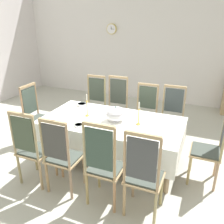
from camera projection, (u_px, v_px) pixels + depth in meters
The scene contains 22 objects.
ground at pixel (111, 161), 4.12m from camera, with size 8.19×6.79×0.04m, color #B2B1A5.
back_wall at pixel (160, 38), 6.39m from camera, with size 8.19×0.08×3.51m, color silver.
dining_table at pixel (112, 124), 3.88m from camera, with size 2.24×1.15×0.74m.
tablecloth at pixel (112, 127), 3.90m from camera, with size 2.26×1.17×0.44m.
chair_south_a at pixel (32, 147), 3.36m from camera, with size 0.44×0.42×1.16m.
chair_north_a at pixel (94, 103), 5.04m from camera, with size 0.44×0.42×1.17m.
chair_south_b at pixel (62, 155), 3.18m from camera, with size 0.44×0.42×1.14m.
chair_north_b at pixel (116, 106), 4.86m from camera, with size 0.44×0.42×1.19m.
chair_south_c at pixel (104, 164), 2.95m from camera, with size 0.44×0.42×1.21m.
chair_north_c at pixel (145, 111), 4.65m from camera, with size 0.44×0.42×1.10m.
chair_south_d at pixel (143, 174), 2.78m from camera, with size 0.44×0.42×1.19m.
chair_north_d at pixel (172, 115), 4.47m from camera, with size 0.44×0.42×1.12m.
chair_head_west at pixel (36, 115), 4.45m from camera, with size 0.42×0.44×1.16m.
chair_head_east at pixel (212, 146), 3.36m from camera, with size 0.42×0.44×1.18m.
soup_tureen at pixel (115, 114), 3.79m from camera, with size 0.32×0.32×0.25m.
candlestick_west at pixel (87, 107), 3.95m from camera, with size 0.07×0.07×0.38m.
candlestick_east at pixel (139, 116), 3.64m from camera, with size 0.07×0.07×0.37m.
bowl_near_left at pixel (79, 125), 3.64m from camera, with size 0.15×0.15×0.03m.
bowl_near_right at pixel (82, 104), 4.46m from camera, with size 0.19×0.19×0.04m.
spoon_primary at pixel (74, 124), 3.70m from camera, with size 0.06×0.17×0.01m.
spoon_secondary at pixel (77, 104), 4.54m from camera, with size 0.04×0.18×0.01m.
mounted_clock at pixel (112, 29), 6.75m from camera, with size 0.29×0.06×0.29m.
Camera 1 is at (1.35, -3.23, 2.31)m, focal length 38.20 mm.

